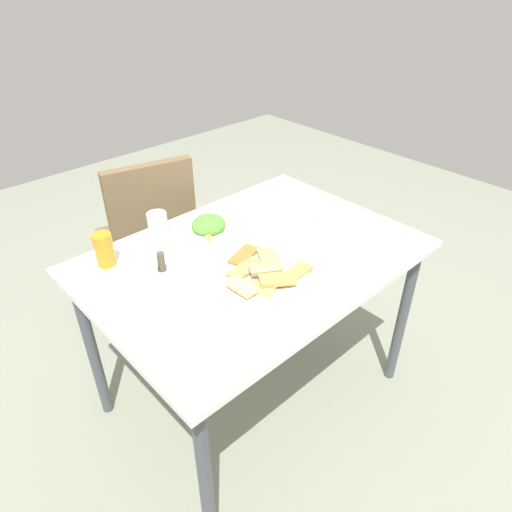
% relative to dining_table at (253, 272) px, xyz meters
% --- Properties ---
extents(ground_plane, '(6.00, 6.00, 0.00)m').
position_rel_dining_table_xyz_m(ground_plane, '(0.00, 0.00, -0.67)').
color(ground_plane, gray).
extents(dining_table, '(1.19, 0.85, 0.75)m').
position_rel_dining_table_xyz_m(dining_table, '(0.00, 0.00, 0.00)').
color(dining_table, white).
rests_on(dining_table, ground_plane).
extents(dining_chair, '(0.51, 0.51, 0.92)m').
position_rel_dining_table_xyz_m(dining_chair, '(-0.01, 0.74, -0.15)').
color(dining_chair, brown).
rests_on(dining_chair, ground_plane).
extents(pide_platter, '(0.33, 0.33, 0.04)m').
position_rel_dining_table_xyz_m(pide_platter, '(-0.07, -0.12, 0.09)').
color(pide_platter, white).
rests_on(pide_platter, dining_table).
extents(salad_plate_greens, '(0.19, 0.19, 0.05)m').
position_rel_dining_table_xyz_m(salad_plate_greens, '(0.39, -0.02, 0.10)').
color(salad_plate_greens, white).
rests_on(salad_plate_greens, dining_table).
extents(salad_plate_rice, '(0.20, 0.20, 0.07)m').
position_rel_dining_table_xyz_m(salad_plate_rice, '(-0.02, 0.24, 0.10)').
color(salad_plate_rice, white).
rests_on(salad_plate_rice, dining_table).
extents(soda_can, '(0.09, 0.09, 0.12)m').
position_rel_dining_table_xyz_m(soda_can, '(-0.42, 0.31, 0.14)').
color(soda_can, orange).
rests_on(soda_can, dining_table).
extents(drinking_glass, '(0.08, 0.08, 0.10)m').
position_rel_dining_table_xyz_m(drinking_glass, '(-0.18, 0.34, 0.13)').
color(drinking_glass, silver).
rests_on(drinking_glass, dining_table).
extents(paper_napkin, '(0.14, 0.14, 0.00)m').
position_rel_dining_table_xyz_m(paper_napkin, '(0.31, 0.30, 0.08)').
color(paper_napkin, white).
rests_on(paper_napkin, dining_table).
extents(fork, '(0.17, 0.05, 0.00)m').
position_rel_dining_table_xyz_m(fork, '(0.31, 0.28, 0.09)').
color(fork, silver).
rests_on(fork, paper_napkin).
extents(spoon, '(0.17, 0.06, 0.00)m').
position_rel_dining_table_xyz_m(spoon, '(0.31, 0.32, 0.09)').
color(spoon, silver).
rests_on(spoon, paper_napkin).
extents(condiment_caddy, '(0.11, 0.11, 0.08)m').
position_rel_dining_table_xyz_m(condiment_caddy, '(-0.32, 0.13, 0.11)').
color(condiment_caddy, '#B2B2B7').
rests_on(condiment_caddy, dining_table).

